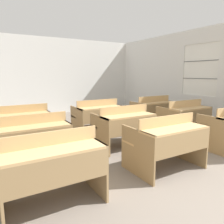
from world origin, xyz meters
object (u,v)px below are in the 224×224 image
Objects in this scene: bench_front_left at (51,165)px; bench_second_left at (33,138)px; bench_second_center at (124,125)px; bench_third_center at (98,115)px; bench_third_right at (154,110)px; bench_third_left at (21,124)px; bench_front_center at (167,140)px; bench_second_right at (185,116)px.

bench_front_left and bench_second_left have the same top height.
bench_front_left is 1.00× the size of bench_second_center.
bench_third_right is at bearing -1.15° from bench_third_center.
bench_third_center is at bearing 178.85° from bench_third_right.
bench_second_left is 1.20m from bench_third_left.
bench_front_left is at bearing -179.76° from bench_front_center.
bench_front_center is 2.98m from bench_third_right.
bench_third_right is at bearing 89.05° from bench_second_right.
bench_third_left is at bearing -179.75° from bench_third_center.
bench_front_left is at bearing -146.82° from bench_third_right.
bench_third_right is at bearing 32.66° from bench_second_center.
bench_second_center is at bearing 0.41° from bench_second_left.
bench_third_left is 1.00× the size of bench_third_right.
bench_second_left is 1.00× the size of bench_second_center.
bench_third_center is (-1.77, 1.19, 0.00)m from bench_second_right.
bench_second_left is 1.78m from bench_second_center.
bench_third_center is at bearing 146.15° from bench_second_right.
bench_second_right is at bearing -18.33° from bench_third_left.
bench_front_left is 3.02m from bench_third_center.
bench_third_left is 1.00× the size of bench_third_center.
bench_third_right is at bearing -0.45° from bench_third_left.
bench_third_left is 3.58m from bench_third_right.
bench_front_left and bench_second_center have the same top height.
bench_front_left is 1.00× the size of bench_front_center.
bench_second_right is at bearing 0.27° from bench_second_left.
bench_third_center is (1.79, 1.20, 0.00)m from bench_second_left.
bench_front_center and bench_third_center have the same top height.
bench_front_left is 1.80m from bench_front_center.
bench_front_left and bench_third_left have the same top height.
bench_third_center is at bearing 89.33° from bench_front_center.
bench_second_left is 1.00× the size of bench_third_right.
bench_third_center is at bearing 0.25° from bench_third_left.
bench_third_left is (-1.78, 1.18, 0.00)m from bench_second_center.
bench_third_right is (3.58, -0.03, 0.00)m from bench_third_left.
bench_second_center is (1.81, 1.21, 0.00)m from bench_front_left.
bench_front_left is at bearing -161.37° from bench_second_right.
bench_front_center and bench_second_center have the same top height.
bench_front_center is (1.80, 0.01, 0.00)m from bench_front_left.
bench_front_left and bench_third_right have the same top height.
bench_second_right is (1.80, 1.21, 0.00)m from bench_front_center.
bench_front_center is at bearing -146.19° from bench_second_right.
bench_second_left is 3.77m from bench_third_right.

